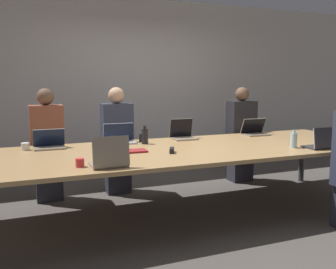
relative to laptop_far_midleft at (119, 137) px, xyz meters
name	(u,v)px	position (x,y,z in m)	size (l,w,h in m)	color
ground_plane	(189,212)	(0.65, -0.61, -0.83)	(24.00, 24.00, 0.00)	#4C4742
curtain_wall	(134,87)	(0.65, 1.54, 0.57)	(12.00, 0.06, 2.80)	#BCB7B2
conference_table	(189,152)	(0.65, -0.61, -0.11)	(4.66, 1.58, 0.76)	tan
laptop_far_midleft	(119,137)	(0.00, 0.00, 0.00)	(0.37, 0.23, 0.24)	#B7B7BC
person_far_midleft	(117,142)	(0.09, 0.47, -0.14)	(0.40, 0.24, 1.42)	#2D2D38
cup_far_midleft	(142,138)	(0.29, -0.01, -0.02)	(0.07, 0.07, 0.10)	#232328
bottle_far_midleft	(145,136)	(0.27, -0.17, 0.02)	(0.08, 0.08, 0.22)	black
laptop_far_center	(183,133)	(0.84, 0.01, 0.01)	(0.31, 0.25, 0.26)	gray
laptop_near_right	(323,142)	(2.01, -1.20, 0.00)	(0.35, 0.24, 0.24)	#333338
bottle_near_right	(294,140)	(1.74, -1.04, 0.02)	(0.07, 0.07, 0.20)	#ADD1E0
laptop_near_left	(110,158)	(-0.39, -1.21, 0.01)	(0.32, 0.27, 0.28)	gray
cup_near_left	(80,163)	(-0.64, -1.10, -0.03)	(0.08, 0.08, 0.08)	red
laptop_far_left	(49,143)	(-0.81, -0.06, -0.01)	(0.34, 0.22, 0.22)	gray
person_far_left	(48,147)	(-0.80, 0.47, -0.14)	(0.40, 0.24, 1.41)	#2D2D38
cup_far_left	(25,146)	(-1.07, -0.07, -0.03)	(0.09, 0.09, 0.08)	white
laptop_far_right	(254,130)	(1.91, -0.04, 0.00)	(0.35, 0.23, 0.23)	gray
person_far_right	(241,136)	(1.96, 0.36, -0.14)	(0.40, 0.24, 1.41)	#2D2D38
stapler	(172,150)	(0.36, -0.80, -0.04)	(0.10, 0.15, 0.05)	black
notebook	(136,151)	(0.02, -0.61, -0.06)	(0.22, 0.18, 0.02)	maroon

